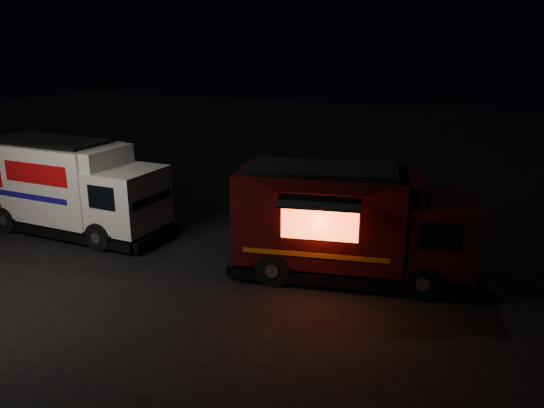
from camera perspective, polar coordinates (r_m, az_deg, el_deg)
The scene contains 3 objects.
ground at distance 14.25m, azimuth -9.65°, elevation -7.07°, with size 80.00×80.00×0.00m, color black.
white_truck at distance 17.58m, azimuth -20.66°, elevation 1.70°, with size 6.36×2.17×2.89m, color silver, non-canonical shape.
red_truck at distance 13.43m, azimuth 8.68°, elevation -2.06°, with size 6.07×2.23×2.82m, color #390A0F, non-canonical shape.
Camera 1 is at (7.30, -10.80, 5.75)m, focal length 35.00 mm.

